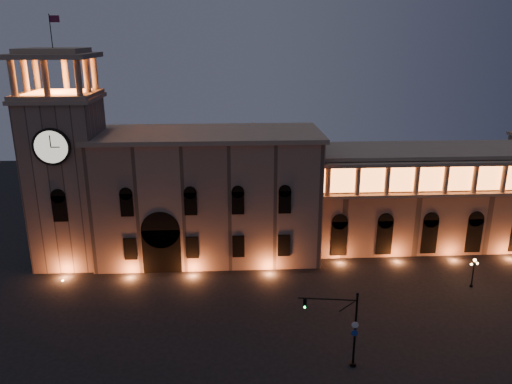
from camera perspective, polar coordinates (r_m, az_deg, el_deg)
ground at (r=53.36m, az=-3.82°, el=-16.65°), size 160.00×160.00×0.00m
government_building at (r=69.47m, az=-5.55°, el=-0.31°), size 30.80×12.80×17.60m
clock_tower at (r=70.76m, az=-20.75°, el=2.09°), size 9.80×9.80×32.40m
colonnade_wing at (r=78.19m, az=20.35°, el=-0.42°), size 40.60×11.50×14.50m
traffic_light at (r=48.48m, az=10.12°, el=-15.02°), size 5.61×1.14×7.75m
street_lamp_near at (r=67.67m, az=23.59°, el=-8.19°), size 1.29×0.52×3.81m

